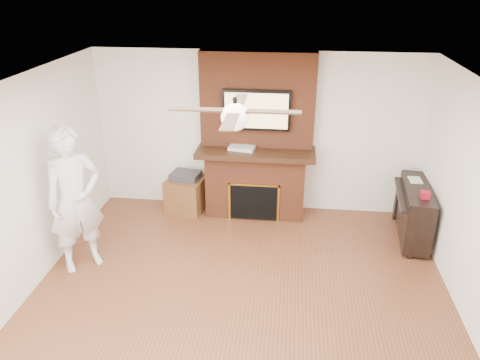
# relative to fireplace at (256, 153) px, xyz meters

# --- Properties ---
(room_shell) EXTENTS (5.36, 5.86, 2.86)m
(room_shell) POSITION_rel_fireplace_xyz_m (0.00, -2.55, 0.25)
(room_shell) COLOR brown
(room_shell) RESTS_ON ground
(fireplace) EXTENTS (1.78, 0.64, 2.50)m
(fireplace) POSITION_rel_fireplace_xyz_m (0.00, 0.00, 0.00)
(fireplace) COLOR brown
(fireplace) RESTS_ON ground
(tv) EXTENTS (1.00, 0.08, 0.60)m
(tv) POSITION_rel_fireplace_xyz_m (0.00, -0.05, 0.68)
(tv) COLOR black
(tv) RESTS_ON fireplace
(ceiling_fan) EXTENTS (1.21, 1.21, 0.31)m
(ceiling_fan) POSITION_rel_fireplace_xyz_m (-0.00, -2.55, 1.34)
(ceiling_fan) COLOR black
(ceiling_fan) RESTS_ON room_shell
(person) EXTENTS (0.83, 0.81, 1.89)m
(person) POSITION_rel_fireplace_xyz_m (-2.10, -1.75, -0.05)
(person) COLOR silver
(person) RESTS_ON ground
(side_table) EXTENTS (0.65, 0.65, 0.65)m
(side_table) POSITION_rel_fireplace_xyz_m (-1.10, -0.07, -0.70)
(side_table) COLOR brown
(side_table) RESTS_ON ground
(piano) EXTENTS (0.58, 1.25, 0.89)m
(piano) POSITION_rel_fireplace_xyz_m (2.31, -0.55, -0.57)
(piano) COLOR black
(piano) RESTS_ON ground
(cable_box) EXTENTS (0.41, 0.27, 0.05)m
(cable_box) POSITION_rel_fireplace_xyz_m (-0.21, -0.10, 0.11)
(cable_box) COLOR silver
(cable_box) RESTS_ON fireplace
(candle_orange) EXTENTS (0.08, 0.08, 0.13)m
(candle_orange) POSITION_rel_fireplace_xyz_m (-0.22, -0.20, -0.93)
(candle_orange) COLOR red
(candle_orange) RESTS_ON ground
(candle_green) EXTENTS (0.07, 0.07, 0.09)m
(candle_green) POSITION_rel_fireplace_xyz_m (-0.04, -0.18, -0.95)
(candle_green) COLOR #2D7133
(candle_green) RESTS_ON ground
(candle_cream) EXTENTS (0.08, 0.08, 0.12)m
(candle_cream) POSITION_rel_fireplace_xyz_m (0.20, -0.18, -0.93)
(candle_cream) COLOR beige
(candle_cream) RESTS_ON ground
(candle_blue) EXTENTS (0.06, 0.06, 0.08)m
(candle_blue) POSITION_rel_fireplace_xyz_m (0.12, -0.20, -0.96)
(candle_blue) COLOR #2D6287
(candle_blue) RESTS_ON ground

